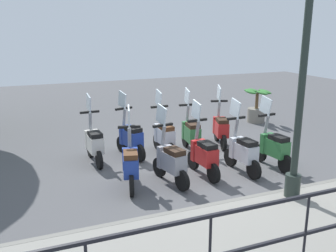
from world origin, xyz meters
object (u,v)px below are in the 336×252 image
Objects in this scene: scooter_near_3 at (171,160)px; scooter_far_4 at (94,143)px; scooter_far_0 at (221,128)px; scooter_near_4 at (131,163)px; scooter_far_3 at (130,137)px; scooter_near_1 at (243,151)px; potted_palm at (256,109)px; lamp_post_near at (302,83)px; scooter_far_1 at (191,133)px; scooter_near_0 at (273,146)px; scooter_near_2 at (203,154)px; scooter_far_2 at (164,135)px.

scooter_far_4 is (1.72, 1.15, 0.00)m from scooter_near_3.
scooter_far_4 is (-0.03, 3.28, 0.00)m from scooter_far_0.
scooter_near_4 and scooter_far_3 have the same top height.
scooter_near_1 is at bearing -124.87° from scooter_far_4.
potted_palm is 0.69× the size of scooter_far_0.
lamp_post_near reaches higher than scooter_far_1.
scooter_near_0 is at bearing -92.80° from scooter_near_1.
scooter_near_4 is at bearing 136.89° from scooter_far_0.
scooter_near_0 and scooter_near_3 have the same top height.
scooter_far_0 is (1.63, -2.91, 0.00)m from scooter_near_4.
scooter_far_4 is (1.77, 2.77, 0.00)m from scooter_near_1.
scooter_near_2 is at bearing 77.31° from scooter_near_1.
scooter_near_0 and scooter_near_4 have the same top height.
scooter_near_0 is at bearing -118.69° from scooter_far_4.
scooter_near_2 is 1.58m from scooter_far_1.
lamp_post_near is 4.64m from scooter_far_4.
scooter_far_1 and scooter_far_3 have the same top height.
lamp_post_near is at bearing -165.89° from scooter_far_1.
scooter_near_0 and scooter_far_2 have the same top height.
scooter_near_1 is 1.00× the size of scooter_far_3.
scooter_far_3 is (0.14, 0.80, 0.00)m from scooter_far_2.
scooter_near_3 and scooter_far_1 have the same top height.
scooter_far_1 is (1.66, 1.20, 0.00)m from scooter_near_0.
scooter_far_4 is (1.62, 1.92, 0.00)m from scooter_near_2.
lamp_post_near is 2.82m from scooter_near_3.
scooter_far_4 is (0.05, 1.68, 0.00)m from scooter_far_2.
scooter_near_0 is at bearing -136.97° from scooter_far_1.
scooter_far_0 is 1.61m from scooter_far_2.
scooter_near_0 is 1.00× the size of scooter_far_2.
scooter_near_2 is (1.73, 0.83, -1.65)m from lamp_post_near.
scooter_far_3 is at bearing -86.32° from scooter_far_4.
scooter_near_4 is at bearing 133.97° from scooter_far_1.
scooter_far_3 is at bearing 109.70° from potted_palm.
scooter_far_2 is (1.72, 1.09, 0.00)m from scooter_near_1.
scooter_near_2 is (0.15, 0.85, 0.00)m from scooter_near_1.
scooter_near_3 is 0.78m from scooter_near_4.
lamp_post_near is at bearing 148.63° from scooter_near_0.
scooter_far_1 is at bearing 120.20° from potted_palm.
scooter_near_1 is 1.00× the size of scooter_far_4.
scooter_far_0 is at bearing -105.20° from scooter_far_3.
scooter_far_4 is at bearing 39.47° from lamp_post_near.
scooter_far_4 is at bearing 82.19° from scooter_far_3.
scooter_near_4 is at bearing -169.12° from scooter_far_4.
scooter_near_0 is (1.58, -0.80, -1.65)m from lamp_post_near.
potted_palm is at bearing -74.65° from scooter_far_4.
scooter_near_2 and scooter_far_2 have the same top height.
scooter_far_1 is at bearing 31.41° from scooter_near_0.
lamp_post_near is 4.25m from scooter_far_3.
scooter_near_3 is 1.00× the size of scooter_near_4.
lamp_post_near is at bearing -165.18° from scooter_far_3.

